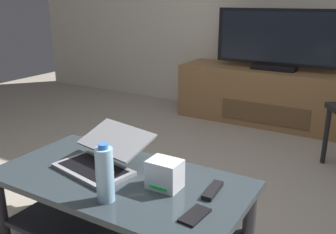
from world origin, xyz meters
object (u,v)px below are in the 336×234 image
(coffee_table, at_px, (121,201))
(tv_remote, at_px, (213,190))
(laptop, at_px, (102,157))
(water_bottle_near, at_px, (105,174))
(television, at_px, (277,41))
(media_cabinet, at_px, (272,97))
(router_box, at_px, (165,174))
(cell_phone, at_px, (195,215))

(coffee_table, xyz_separation_m, tv_remote, (0.43, 0.09, 0.14))
(laptop, distance_m, water_bottle_near, 0.33)
(coffee_table, xyz_separation_m, laptop, (-0.14, 0.05, 0.18))
(water_bottle_near, bearing_deg, television, 90.19)
(television, distance_m, tv_remote, 2.32)
(water_bottle_near, relative_size, tv_remote, 1.55)
(media_cabinet, distance_m, water_bottle_near, 2.57)
(router_box, bearing_deg, cell_phone, -32.34)
(media_cabinet, relative_size, tv_remote, 11.64)
(media_cabinet, height_order, tv_remote, media_cabinet)
(media_cabinet, bearing_deg, water_bottle_near, -89.81)
(router_box, xyz_separation_m, tv_remote, (0.20, 0.07, -0.05))
(television, xyz_separation_m, router_box, (0.16, -2.33, -0.34))
(water_bottle_near, distance_m, tv_remote, 0.46)
(media_cabinet, bearing_deg, cell_phone, -81.39)
(router_box, bearing_deg, media_cabinet, 93.92)
(television, relative_size, router_box, 8.30)
(laptop, xyz_separation_m, water_bottle_near, (0.22, -0.24, 0.06))
(television, relative_size, laptop, 2.66)
(media_cabinet, height_order, cell_phone, media_cabinet)
(coffee_table, bearing_deg, laptop, 160.80)
(television, height_order, water_bottle_near, television)
(media_cabinet, distance_m, tv_remote, 2.31)
(media_cabinet, distance_m, television, 0.55)
(router_box, height_order, cell_phone, router_box)
(water_bottle_near, distance_m, cell_phone, 0.39)
(coffee_table, distance_m, laptop, 0.23)
(cell_phone, bearing_deg, television, 103.90)
(laptop, bearing_deg, tv_remote, 4.42)
(tv_remote, bearing_deg, cell_phone, -89.52)
(coffee_table, distance_m, cell_phone, 0.48)
(coffee_table, relative_size, television, 1.01)
(television, bearing_deg, coffee_table, -91.68)
(media_cabinet, bearing_deg, television, -90.00)
(media_cabinet, relative_size, television, 1.58)
(media_cabinet, relative_size, laptop, 4.22)
(television, bearing_deg, laptop, -95.15)
(coffee_table, xyz_separation_m, cell_phone, (0.45, -0.11, 0.13))
(media_cabinet, height_order, television, television)
(coffee_table, xyz_separation_m, television, (0.07, 2.35, 0.53))
(television, distance_m, cell_phone, 2.52)
(coffee_table, bearing_deg, cell_phone, -13.89)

